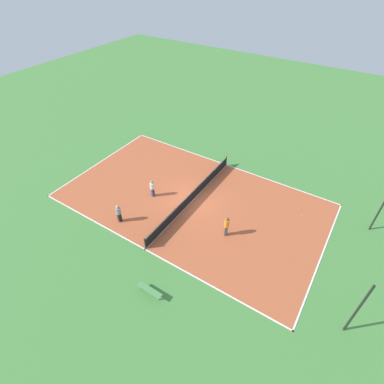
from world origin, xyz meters
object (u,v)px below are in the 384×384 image
at_px(tennis_ball_left_sideline, 302,216).
at_px(player_baseline_gray, 119,212).
at_px(tennis_net, 192,196).
at_px(player_far_white, 152,188).
at_px(tennis_ball_near_net, 96,168).
at_px(bench, 150,290).
at_px(fence_post_back_right, 358,310).
at_px(tennis_ball_midcourt, 132,234).
at_px(fence_post_back_left, 381,208).
at_px(player_center_orange, 226,225).

bearing_deg(tennis_ball_left_sideline, player_baseline_gray, -55.23).
xyz_separation_m(player_baseline_gray, tennis_ball_left_sideline, (-7.77, 11.19, -0.84)).
relative_size(tennis_net, tennis_ball_left_sideline, 171.55).
relative_size(player_far_white, tennis_ball_near_net, 22.25).
xyz_separation_m(bench, tennis_ball_left_sideline, (-11.26, 5.55, -0.33)).
bearing_deg(fence_post_back_right, tennis_ball_midcourt, -85.99).
relative_size(tennis_net, tennis_ball_midcourt, 171.55).
relative_size(tennis_ball_midcourt, fence_post_back_right, 0.02).
bearing_deg(player_far_white, player_baseline_gray, -71.92).
distance_m(tennis_net, tennis_ball_left_sideline, 8.50).
relative_size(player_far_white, tennis_ball_left_sideline, 22.25).
distance_m(player_far_white, tennis_ball_midcourt, 4.39).
bearing_deg(player_baseline_gray, player_far_white, -179.43).
relative_size(player_baseline_gray, tennis_ball_left_sideline, 22.77).
height_order(player_baseline_gray, fence_post_back_right, fence_post_back_right).
height_order(tennis_net, tennis_ball_left_sideline, tennis_net).
xyz_separation_m(tennis_ball_left_sideline, fence_post_back_left, (-1.35, 4.51, 2.04)).
xyz_separation_m(player_baseline_gray, tennis_ball_near_net, (-3.72, -6.47, -0.84)).
height_order(tennis_net, player_far_white, player_far_white).
bearing_deg(tennis_ball_midcourt, fence_post_back_left, 124.42).
xyz_separation_m(player_far_white, fence_post_back_right, (3.11, 15.44, 1.22)).
xyz_separation_m(player_baseline_gray, fence_post_back_left, (-9.12, 15.70, 1.20)).
height_order(tennis_ball_left_sideline, fence_post_back_right, fence_post_back_right).
distance_m(player_far_white, player_center_orange, 6.96).
distance_m(player_center_orange, tennis_ball_left_sideline, 6.28).
bearing_deg(bench, tennis_ball_midcourt, 143.38).
xyz_separation_m(player_center_orange, tennis_ball_midcourt, (3.53, -5.57, -0.94)).
bearing_deg(player_center_orange, tennis_net, 30.97).
distance_m(tennis_net, fence_post_back_right, 13.28).
distance_m(bench, tennis_ball_midcourt, 5.00).
bearing_deg(fence_post_back_right, tennis_ball_near_net, -98.33).
relative_size(player_baseline_gray, player_center_orange, 0.91).
distance_m(tennis_ball_midcourt, fence_post_back_left, 17.17).
bearing_deg(bench, tennis_ball_near_net, 149.24).
xyz_separation_m(tennis_ball_midcourt, fence_post_back_left, (-9.63, 14.06, 2.04)).
relative_size(tennis_net, tennis_ball_near_net, 171.55).
relative_size(bench, tennis_ball_midcourt, 24.07).
distance_m(player_center_orange, fence_post_back_right, 8.94).
bearing_deg(fence_post_back_left, player_baseline_gray, -59.83).
xyz_separation_m(player_baseline_gray, fence_post_back_right, (-0.47, 15.70, 1.20)).
bearing_deg(bench, player_far_white, 127.26).
bearing_deg(fence_post_back_left, tennis_ball_near_net, -76.30).
bearing_deg(tennis_net, player_baseline_gray, -34.01).
xyz_separation_m(tennis_net, player_center_orange, (1.78, 3.96, 0.49)).
height_order(tennis_net, tennis_ball_midcourt, tennis_net).
height_order(player_far_white, fence_post_back_left, fence_post_back_left).
xyz_separation_m(tennis_ball_left_sideline, tennis_ball_near_net, (4.05, -17.66, 0.00)).
xyz_separation_m(tennis_ball_near_net, fence_post_back_right, (3.24, 22.17, 2.04)).
distance_m(tennis_ball_near_net, fence_post_back_left, 22.91).
height_order(bench, player_baseline_gray, player_baseline_gray).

